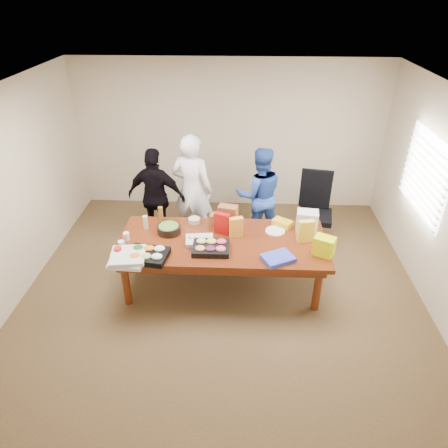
{
  "coord_description": "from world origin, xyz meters",
  "views": [
    {
      "loc": [
        0.23,
        -4.55,
        3.75
      ],
      "look_at": [
        0.02,
        0.1,
        0.95
      ],
      "focal_mm": 32.49,
      "sensor_mm": 36.0,
      "label": 1
    }
  ],
  "objects_px": {
    "sheet_cake": "(199,241)",
    "salad_bowl": "(169,229)",
    "office_chair": "(315,213)",
    "person_center": "(192,190)",
    "conference_table": "(222,263)",
    "person_right": "(259,195)"
  },
  "relations": [
    {
      "from": "person_right",
      "to": "sheet_cake",
      "type": "xyz_separation_m",
      "value": [
        -0.84,
        -1.35,
        -0.02
      ]
    },
    {
      "from": "person_right",
      "to": "salad_bowl",
      "type": "relative_size",
      "value": 4.85
    },
    {
      "from": "office_chair",
      "to": "salad_bowl",
      "type": "distance_m",
      "value": 2.38
    },
    {
      "from": "conference_table",
      "to": "sheet_cake",
      "type": "distance_m",
      "value": 0.51
    },
    {
      "from": "person_right",
      "to": "sheet_cake",
      "type": "height_order",
      "value": "person_right"
    },
    {
      "from": "office_chair",
      "to": "person_center",
      "type": "bearing_deg",
      "value": -172.08
    },
    {
      "from": "sheet_cake",
      "to": "office_chair",
      "type": "bearing_deg",
      "value": 27.76
    },
    {
      "from": "conference_table",
      "to": "person_right",
      "type": "distance_m",
      "value": 1.46
    },
    {
      "from": "conference_table",
      "to": "office_chair",
      "type": "relative_size",
      "value": 2.39
    },
    {
      "from": "person_center",
      "to": "sheet_cake",
      "type": "bearing_deg",
      "value": 115.74
    },
    {
      "from": "salad_bowl",
      "to": "office_chair",
      "type": "bearing_deg",
      "value": 22.95
    },
    {
      "from": "office_chair",
      "to": "person_center",
      "type": "distance_m",
      "value": 1.99
    },
    {
      "from": "person_center",
      "to": "person_right",
      "type": "height_order",
      "value": "person_center"
    },
    {
      "from": "office_chair",
      "to": "salad_bowl",
      "type": "height_order",
      "value": "office_chair"
    },
    {
      "from": "sheet_cake",
      "to": "salad_bowl",
      "type": "height_order",
      "value": "salad_bowl"
    },
    {
      "from": "person_center",
      "to": "salad_bowl",
      "type": "distance_m",
      "value": 1.04
    },
    {
      "from": "conference_table",
      "to": "person_right",
      "type": "height_order",
      "value": "person_right"
    },
    {
      "from": "sheet_cake",
      "to": "salad_bowl",
      "type": "xyz_separation_m",
      "value": [
        -0.45,
        0.24,
        0.02
      ]
    },
    {
      "from": "person_center",
      "to": "person_right",
      "type": "distance_m",
      "value": 1.08
    },
    {
      "from": "sheet_cake",
      "to": "person_center",
      "type": "bearing_deg",
      "value": 94.36
    },
    {
      "from": "conference_table",
      "to": "office_chair",
      "type": "xyz_separation_m",
      "value": [
        1.43,
        1.1,
        0.21
      ]
    },
    {
      "from": "conference_table",
      "to": "salad_bowl",
      "type": "relative_size",
      "value": 8.51
    }
  ]
}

